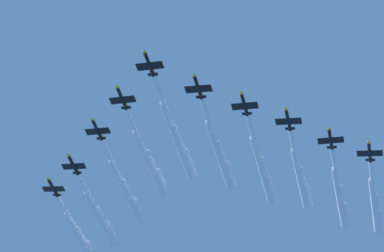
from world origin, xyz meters
The scene contains 10 objects.
jet_lead centered at (-5.37, 5.14, 173.58)m, with size 10.39×54.86×4.03m.
jet_port_inner centered at (7.25, 12.08, 172.19)m, with size 10.09×50.18×4.10m.
jet_starboard_inner centered at (-16.72, 13.84, 174.23)m, with size 10.32×50.27×3.99m.
jet_port_mid centered at (20.31, 23.04, 173.14)m, with size 10.42×51.65×4.09m.
jet_starboard_mid centered at (-28.10, 27.09, 174.70)m, with size 10.19×52.60×4.00m.
jet_port_outer centered at (32.73, 30.81, 174.50)m, with size 9.78×48.22×4.14m.
jet_starboard_outer centered at (-39.89, 36.09, 172.15)m, with size 9.45×48.42×4.03m.
jet_trail_port centered at (45.66, 42.13, 173.68)m, with size 9.88×50.20×3.98m.
jet_trail_starboard centered at (-51.27, 47.98, 174.37)m, with size 9.35×48.68×4.09m.
jet_tail_end centered at (58.24, 50.59, 175.37)m, with size 9.52×47.84×4.13m.
Camera 1 is at (25.37, -139.53, 16.22)m, focal length 62.09 mm.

